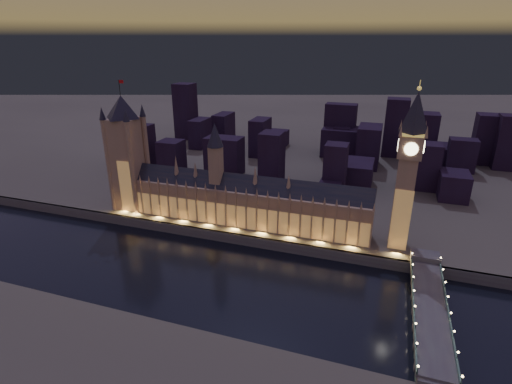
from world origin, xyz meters
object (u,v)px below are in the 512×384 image
(victoria_tower, at_px, (127,147))
(westminster_bridge, at_px, (428,308))
(elizabeth_tower, at_px, (409,159))
(palace_of_westminster, at_px, (240,200))

(victoria_tower, height_order, westminster_bridge, victoria_tower)
(elizabeth_tower, bearing_deg, victoria_tower, -180.00)
(palace_of_westminster, bearing_deg, elizabeth_tower, 0.08)
(elizabeth_tower, distance_m, westminster_bridge, 94.09)
(elizabeth_tower, xyz_separation_m, westminster_bridge, (17.64, -65.38, -65.32))
(victoria_tower, xyz_separation_m, westminster_bridge, (235.64, -65.36, -54.62))
(victoria_tower, xyz_separation_m, elizabeth_tower, (218.00, 0.01, 10.71))
(westminster_bridge, bearing_deg, palace_of_westminster, 154.47)
(palace_of_westminster, bearing_deg, victoria_tower, 179.91)
(elizabeth_tower, bearing_deg, westminster_bridge, -74.90)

